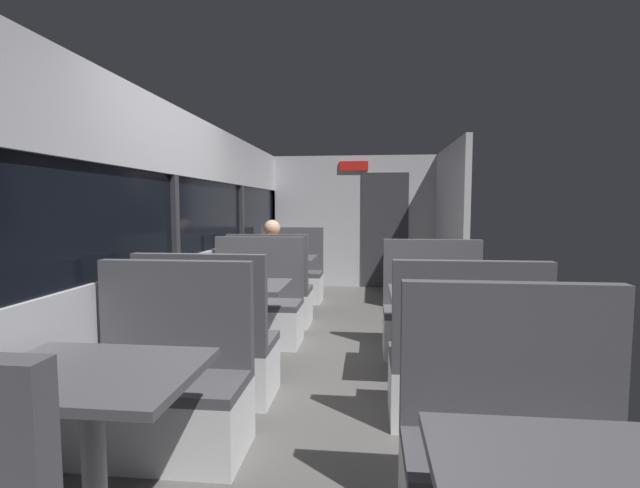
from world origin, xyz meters
name	(u,v)px	position (x,y,z in m)	size (l,w,h in m)	color
ground_plane	(336,371)	(0.00, 0.00, -0.01)	(3.30, 9.20, 0.02)	#514F4C
carriage_window_panel_left	(173,242)	(-1.45, 0.00, 1.11)	(0.09, 8.48, 2.30)	#B2B2B7
carriage_end_bulkhead	(357,222)	(0.06, 4.19, 1.14)	(2.90, 0.11, 2.30)	#B2B2B7
carriage_aisle_panel_right	(449,225)	(1.45, 3.00, 1.15)	(0.08, 2.40, 2.30)	#B2B2B7
dining_table_near_window	(91,393)	(-0.89, -2.09, 0.64)	(0.90, 0.70, 0.74)	#9E9EA3
bench_near_window_facing_entry	(166,395)	(-0.89, -1.39, 0.33)	(0.95, 0.50, 1.10)	silver
dining_table_mid_window	(236,295)	(-0.89, 0.03, 0.64)	(0.90, 0.70, 0.74)	#9E9EA3
bench_mid_window_facing_end	(209,355)	(-0.89, -0.67, 0.33)	(0.95, 0.50, 1.10)	silver
bench_mid_window_facing_entry	(256,311)	(-0.89, 0.73, 0.33)	(0.95, 0.50, 1.10)	silver
dining_table_far_window	(282,264)	(-0.89, 2.15, 0.64)	(0.90, 0.70, 0.74)	#9E9EA3
bench_far_window_facing_end	(271,298)	(-0.89, 1.45, 0.33)	(0.95, 0.50, 1.10)	silver
bench_far_window_facing_entry	(291,279)	(-0.89, 2.85, 0.33)	(0.95, 0.50, 1.10)	silver
bench_front_aisle_facing_entry	(519,475)	(0.89, -1.99, 0.33)	(0.95, 0.50, 1.10)	silver
dining_table_rear_aisle	(446,305)	(0.89, -0.17, 0.64)	(0.90, 0.70, 0.74)	#9E9EA3
bench_rear_aisle_facing_end	(463,375)	(0.89, -0.87, 0.33)	(0.95, 0.50, 1.10)	silver
bench_rear_aisle_facing_entry	(433,321)	(0.89, 0.53, 0.33)	(0.95, 0.50, 1.10)	silver
seated_passenger	(272,279)	(-0.89, 1.52, 0.54)	(0.47, 0.55, 1.26)	#26262D
coffee_cup_primary	(222,280)	(-0.99, -0.06, 0.79)	(0.07, 0.07, 0.09)	#26598C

